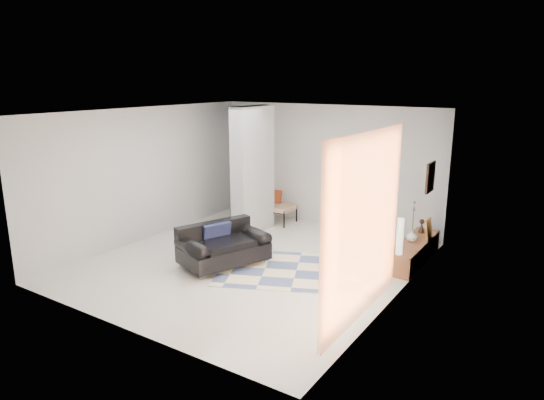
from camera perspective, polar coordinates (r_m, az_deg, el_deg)
The scene contains 17 objects.
floor at distance 9.21m, azimuth -2.31°, elevation -7.35°, with size 6.00×6.00×0.00m, color beige.
ceiling at distance 8.59m, azimuth -2.49°, elevation 10.32°, with size 6.00×6.00×0.00m, color white.
wall_back at distance 11.32m, azimuth 6.44°, elevation 4.01°, with size 6.00×6.00×0.00m, color #B1B3B6.
wall_front at distance 6.67m, azimuth -17.51°, elevation -3.72°, with size 6.00×6.00×0.00m, color #B1B3B6.
wall_left at distance 10.59m, azimuth -14.64°, elevation 2.95°, with size 6.00×6.00×0.00m, color #B1B3B6.
wall_right at distance 7.58m, azimuth 14.81°, elevation -1.39°, with size 6.00×6.00×0.00m, color #B1B3B6.
partition_column at distance 10.69m, azimuth -2.25°, elevation 3.50°, with size 0.35×1.20×2.80m, color #9DA2A4.
hallway_door at distance 12.42m, azimuth -2.39°, elevation 3.20°, with size 0.85×0.06×2.04m, color silver.
curtain at distance 6.55m, azimuth 10.97°, elevation -3.15°, with size 2.55×2.55×0.00m, color #FF8643.
wall_art at distance 9.13m, azimuth 18.14°, elevation 2.57°, with size 0.04×0.45×0.55m, color black.
media_console at distance 9.56m, azimuth 16.32°, elevation -5.80°, with size 0.45×1.90×0.80m.
loveseat at distance 9.04m, azimuth -5.89°, elevation -5.42°, with size 1.40×1.78×0.76m.
daybed at distance 11.80m, azimuth -1.05°, elevation -0.33°, with size 1.56×0.70×0.77m.
area_rug at distance 8.83m, azimuth 2.90°, elevation -8.27°, with size 2.76×1.84×0.01m, color beige.
cylinder_lamp at distance 8.65m, azimuth 14.82°, elevation -4.17°, with size 0.12×0.12×0.64m, color silver.
bronze_figurine at distance 10.02m, azimuth 17.19°, elevation -2.94°, with size 0.14×0.14×0.27m, color #322216, non-canonical shape.
vase at distance 9.46m, azimuth 16.13°, elevation -4.06°, with size 0.20×0.20×0.21m, color white.
Camera 1 is at (4.97, -6.98, 3.36)m, focal length 32.00 mm.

